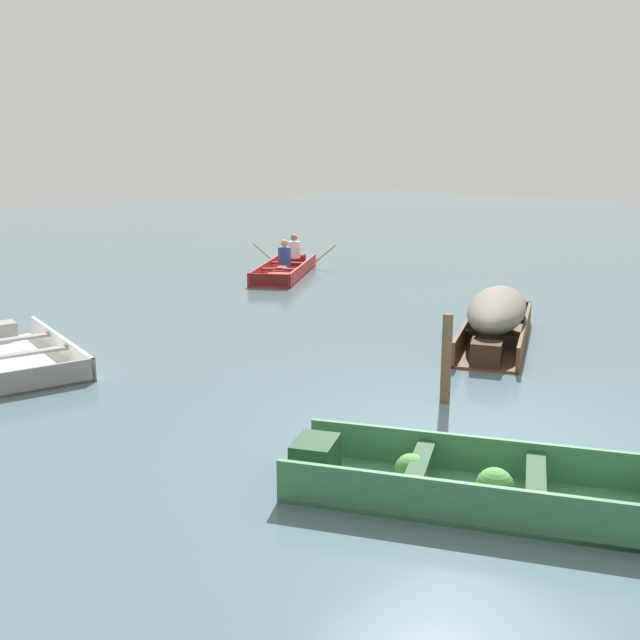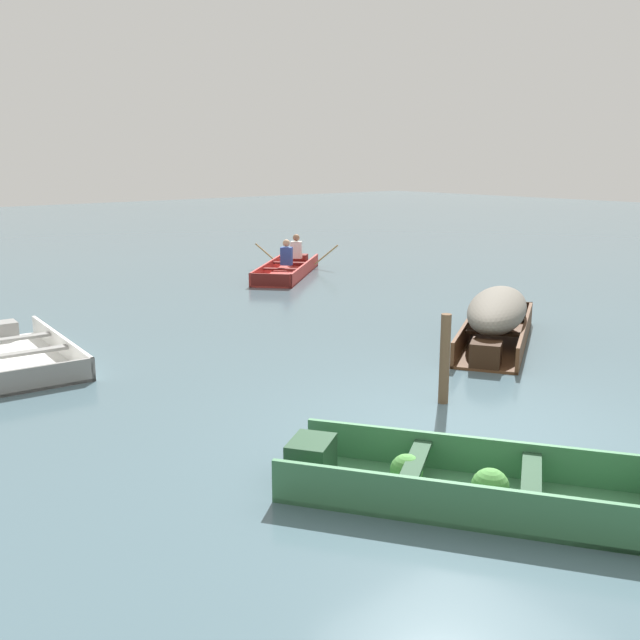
{
  "view_description": "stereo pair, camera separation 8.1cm",
  "coord_description": "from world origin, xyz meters",
  "px_view_note": "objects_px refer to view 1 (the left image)",
  "views": [
    {
      "loc": [
        -5.78,
        -4.27,
        2.83
      ],
      "look_at": [
        1.24,
        4.0,
        0.35
      ],
      "focal_mm": 40.0,
      "sensor_mm": 36.0,
      "label": 1
    },
    {
      "loc": [
        -5.71,
        -4.32,
        2.83
      ],
      "look_at": [
        1.24,
        4.0,
        0.35
      ],
      "focal_mm": 40.0,
      "sensor_mm": 36.0,
      "label": 2
    }
  ],
  "objects_px": {
    "skiff_white_near_moored": "(16,353)",
    "mooring_post": "(446,359)",
    "rowboat_red_with_crew": "(286,267)",
    "skiff_dark_varnish_mid_moored": "(497,314)",
    "dinghy_green_foreground": "(458,483)"
  },
  "relations": [
    {
      "from": "skiff_white_near_moored",
      "to": "mooring_post",
      "type": "height_order",
      "value": "mooring_post"
    },
    {
      "from": "rowboat_red_with_crew",
      "to": "mooring_post",
      "type": "height_order",
      "value": "mooring_post"
    },
    {
      "from": "skiff_dark_varnish_mid_moored",
      "to": "rowboat_red_with_crew",
      "type": "bearing_deg",
      "value": 77.53
    },
    {
      "from": "skiff_white_near_moored",
      "to": "skiff_dark_varnish_mid_moored",
      "type": "xyz_separation_m",
      "value": [
        6.01,
        -3.86,
        0.36
      ]
    },
    {
      "from": "skiff_dark_varnish_mid_moored",
      "to": "mooring_post",
      "type": "xyz_separation_m",
      "value": [
        -2.75,
        -1.29,
        0.07
      ]
    },
    {
      "from": "dinghy_green_foreground",
      "to": "rowboat_red_with_crew",
      "type": "height_order",
      "value": "rowboat_red_with_crew"
    },
    {
      "from": "skiff_white_near_moored",
      "to": "skiff_dark_varnish_mid_moored",
      "type": "bearing_deg",
      "value": -32.66
    },
    {
      "from": "skiff_white_near_moored",
      "to": "dinghy_green_foreground",
      "type": "bearing_deg",
      "value": -77.85
    },
    {
      "from": "skiff_white_near_moored",
      "to": "rowboat_red_with_crew",
      "type": "relative_size",
      "value": 0.95
    },
    {
      "from": "skiff_dark_varnish_mid_moored",
      "to": "dinghy_green_foreground",
      "type": "bearing_deg",
      "value": -147.17
    },
    {
      "from": "dinghy_green_foreground",
      "to": "mooring_post",
      "type": "relative_size",
      "value": 3.01
    },
    {
      "from": "skiff_dark_varnish_mid_moored",
      "to": "rowboat_red_with_crew",
      "type": "relative_size",
      "value": 0.99
    },
    {
      "from": "dinghy_green_foreground",
      "to": "mooring_post",
      "type": "height_order",
      "value": "mooring_post"
    },
    {
      "from": "skiff_white_near_moored",
      "to": "rowboat_red_with_crew",
      "type": "bearing_deg",
      "value": 25.13
    },
    {
      "from": "dinghy_green_foreground",
      "to": "skiff_dark_varnish_mid_moored",
      "type": "distance_m",
      "value": 5.43
    }
  ]
}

